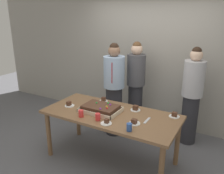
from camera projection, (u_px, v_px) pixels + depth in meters
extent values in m
plane|color=#5B5B60|center=(111.00, 159.00, 3.61)|extent=(12.00, 12.00, 0.00)
cube|color=#9E998E|center=(152.00, 50.00, 4.47)|extent=(8.00, 0.12, 3.00)
cube|color=brown|center=(111.00, 114.00, 3.37)|extent=(1.98, 0.91, 0.04)
cylinder|color=brown|center=(49.00, 134.00, 3.61)|extent=(0.07, 0.07, 0.75)
cylinder|color=brown|center=(161.00, 172.00, 2.75)|extent=(0.07, 0.07, 0.75)
cylinder|color=brown|center=(78.00, 116.00, 4.23)|extent=(0.07, 0.07, 0.75)
cylinder|color=brown|center=(177.00, 142.00, 3.37)|extent=(0.07, 0.07, 0.75)
cube|color=beige|center=(101.00, 111.00, 3.42)|extent=(0.57, 0.40, 0.01)
cube|color=beige|center=(93.00, 114.00, 3.25)|extent=(0.57, 0.01, 0.05)
cube|color=beige|center=(107.00, 105.00, 3.57)|extent=(0.57, 0.01, 0.05)
cube|color=beige|center=(85.00, 106.00, 3.54)|extent=(0.01, 0.40, 0.05)
cube|color=beige|center=(117.00, 113.00, 3.28)|extent=(0.01, 0.40, 0.05)
cube|color=#4C2D1E|center=(101.00, 108.00, 3.40)|extent=(0.50, 0.33, 0.08)
sphere|color=red|center=(107.00, 108.00, 3.27)|extent=(0.03, 0.03, 0.03)
sphere|color=purple|center=(110.00, 105.00, 3.39)|extent=(0.03, 0.03, 0.03)
sphere|color=green|center=(97.00, 103.00, 3.47)|extent=(0.03, 0.03, 0.03)
sphere|color=yellow|center=(106.00, 107.00, 3.32)|extent=(0.03, 0.03, 0.03)
sphere|color=purple|center=(100.00, 109.00, 3.25)|extent=(0.03, 0.03, 0.03)
sphere|color=green|center=(108.00, 103.00, 3.46)|extent=(0.03, 0.03, 0.03)
cylinder|color=white|center=(135.00, 123.00, 3.04)|extent=(0.15, 0.15, 0.01)
cube|color=#4C2D1E|center=(134.00, 121.00, 3.02)|extent=(0.07, 0.06, 0.06)
cylinder|color=white|center=(103.00, 101.00, 3.81)|extent=(0.15, 0.15, 0.01)
cube|color=#4C2D1E|center=(104.00, 99.00, 3.80)|extent=(0.06, 0.05, 0.06)
cylinder|color=white|center=(174.00, 116.00, 3.24)|extent=(0.15, 0.15, 0.01)
cube|color=#4C2D1E|center=(174.00, 114.00, 3.23)|extent=(0.07, 0.06, 0.06)
cylinder|color=white|center=(70.00, 106.00, 3.62)|extent=(0.15, 0.15, 0.01)
cube|color=#4C2D1E|center=(69.00, 103.00, 3.61)|extent=(0.06, 0.06, 0.07)
cylinder|color=white|center=(135.00, 110.00, 3.46)|extent=(0.15, 0.15, 0.01)
cube|color=#4C2D1E|center=(135.00, 108.00, 3.45)|extent=(0.07, 0.06, 0.07)
cylinder|color=white|center=(106.00, 123.00, 3.04)|extent=(0.15, 0.15, 0.01)
cube|color=#4C2D1E|center=(107.00, 121.00, 3.04)|extent=(0.05, 0.05, 0.06)
cylinder|color=red|center=(81.00, 114.00, 3.23)|extent=(0.07, 0.07, 0.10)
cylinder|color=red|center=(98.00, 117.00, 3.13)|extent=(0.07, 0.07, 0.10)
cylinder|color=#2D5199|center=(129.00, 127.00, 2.85)|extent=(0.07, 0.07, 0.10)
cube|color=silver|center=(147.00, 120.00, 3.13)|extent=(0.03, 0.20, 0.01)
cylinder|color=#28282D|center=(189.00, 119.00, 3.98)|extent=(0.27, 0.27, 0.87)
cylinder|color=#B2B2B7|center=(194.00, 79.00, 3.75)|extent=(0.34, 0.34, 0.59)
sphere|color=beige|center=(196.00, 55.00, 3.63)|extent=(0.20, 0.20, 0.20)
sphere|color=black|center=(197.00, 52.00, 3.62)|extent=(0.16, 0.16, 0.16)
cylinder|color=#28282D|center=(135.00, 107.00, 4.46)|extent=(0.27, 0.27, 0.90)
cylinder|color=#4C4C51|center=(136.00, 70.00, 4.23)|extent=(0.34, 0.34, 0.57)
sphere|color=beige|center=(137.00, 49.00, 4.11)|extent=(0.21, 0.21, 0.21)
sphere|color=brown|center=(137.00, 46.00, 4.10)|extent=(0.16, 0.16, 0.16)
cylinder|color=#28282D|center=(114.00, 111.00, 4.26)|extent=(0.30, 0.30, 0.92)
cylinder|color=#93ADCC|center=(114.00, 72.00, 4.04)|extent=(0.37, 0.37, 0.56)
cube|color=maroon|center=(112.00, 73.00, 3.87)|extent=(0.04, 0.02, 0.36)
sphere|color=#8C664C|center=(114.00, 51.00, 3.92)|extent=(0.21, 0.21, 0.21)
sphere|color=black|center=(114.00, 48.00, 3.91)|extent=(0.16, 0.16, 0.16)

